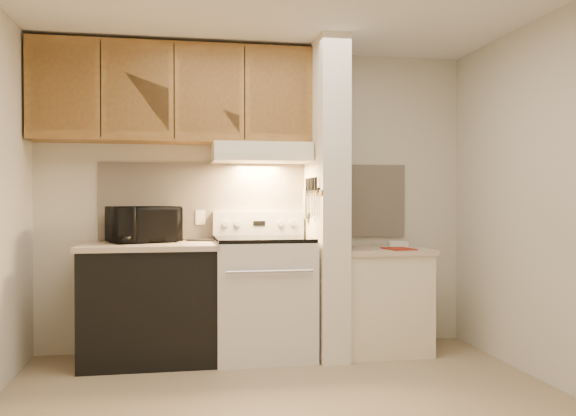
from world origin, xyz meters
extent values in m
plane|color=tan|center=(0.00, 0.00, 0.00)|extent=(3.60, 3.60, 0.00)
cube|color=beige|center=(0.00, 1.50, 1.25)|extent=(3.60, 2.50, 0.02)
cube|color=beige|center=(1.80, 0.00, 1.25)|extent=(0.02, 3.00, 2.50)
cube|color=beige|center=(0.00, 1.49, 1.24)|extent=(2.60, 0.02, 0.63)
cube|color=silver|center=(0.00, 1.16, 0.46)|extent=(0.76, 0.65, 0.92)
cube|color=black|center=(0.00, 0.84, 0.50)|extent=(0.50, 0.01, 0.30)
cylinder|color=silver|center=(0.00, 0.80, 0.72)|extent=(0.65, 0.02, 0.02)
cube|color=black|center=(0.00, 1.16, 0.94)|extent=(0.74, 0.64, 0.03)
cube|color=silver|center=(0.00, 1.44, 1.05)|extent=(0.76, 0.08, 0.20)
cube|color=black|center=(0.00, 1.40, 1.05)|extent=(0.10, 0.01, 0.04)
cylinder|color=silver|center=(-0.28, 1.40, 1.05)|extent=(0.05, 0.02, 0.05)
cylinder|color=silver|center=(-0.18, 1.40, 1.05)|extent=(0.05, 0.02, 0.05)
cylinder|color=silver|center=(0.18, 1.40, 1.05)|extent=(0.05, 0.02, 0.05)
cylinder|color=silver|center=(0.28, 1.40, 1.05)|extent=(0.05, 0.02, 0.05)
cube|color=black|center=(-0.88, 1.17, 0.43)|extent=(1.00, 0.63, 0.87)
cube|color=beige|center=(-0.88, 1.17, 0.89)|extent=(1.04, 0.67, 0.04)
cube|color=black|center=(-0.48, 1.36, 0.92)|extent=(0.24, 0.14, 0.02)
cylinder|color=#267061|center=(-0.83, 1.38, 0.96)|extent=(0.11, 0.11, 0.10)
cube|color=#F0E5C9|center=(-0.48, 1.48, 1.10)|extent=(0.08, 0.01, 0.12)
imported|color=black|center=(-0.93, 1.31, 1.05)|extent=(0.61, 0.53, 0.28)
cube|color=white|center=(0.51, 1.15, 1.25)|extent=(0.22, 0.70, 2.50)
cube|color=olive|center=(0.39, 1.15, 1.30)|extent=(0.01, 0.70, 0.04)
cube|color=black|center=(0.39, 1.10, 1.32)|extent=(0.02, 0.42, 0.04)
cube|color=silver|center=(0.38, 0.94, 1.22)|extent=(0.01, 0.03, 0.16)
cylinder|color=black|center=(0.38, 0.93, 1.37)|extent=(0.02, 0.02, 0.10)
cube|color=silver|center=(0.38, 1.01, 1.21)|extent=(0.01, 0.04, 0.18)
cylinder|color=black|center=(0.38, 1.03, 1.37)|extent=(0.02, 0.02, 0.10)
cube|color=silver|center=(0.38, 1.09, 1.20)|extent=(0.01, 0.04, 0.20)
cylinder|color=black|center=(0.38, 1.09, 1.37)|extent=(0.02, 0.02, 0.10)
cube|color=silver|center=(0.38, 1.17, 1.22)|extent=(0.01, 0.04, 0.16)
cylinder|color=black|center=(0.38, 1.18, 1.37)|extent=(0.02, 0.02, 0.10)
cube|color=silver|center=(0.38, 1.26, 1.21)|extent=(0.01, 0.04, 0.18)
cylinder|color=black|center=(0.38, 1.27, 1.37)|extent=(0.02, 0.02, 0.10)
cube|color=slate|center=(0.38, 1.32, 1.21)|extent=(0.03, 0.10, 0.24)
cube|color=#F0E5C9|center=(0.97, 1.15, 0.40)|extent=(0.70, 0.60, 0.81)
cube|color=beige|center=(0.97, 1.15, 0.83)|extent=(0.74, 0.64, 0.04)
cube|color=maroon|center=(1.07, 1.00, 0.85)|extent=(0.23, 0.29, 0.01)
cube|color=white|center=(1.19, 1.33, 0.87)|extent=(0.18, 0.14, 0.04)
cube|color=#F0E5C9|center=(0.00, 1.28, 1.62)|extent=(0.78, 0.44, 0.15)
cube|color=#F0E5C9|center=(0.00, 1.07, 1.58)|extent=(0.78, 0.04, 0.06)
cube|color=olive|center=(-0.69, 1.32, 2.08)|extent=(2.18, 0.33, 0.77)
cube|color=olive|center=(-1.51, 1.17, 2.08)|extent=(0.46, 0.01, 0.63)
cube|color=black|center=(-1.23, 1.16, 2.08)|extent=(0.01, 0.01, 0.73)
cube|color=olive|center=(-0.96, 1.17, 2.08)|extent=(0.46, 0.01, 0.63)
cube|color=black|center=(-0.69, 1.16, 2.08)|extent=(0.01, 0.01, 0.73)
cube|color=olive|center=(-0.42, 1.17, 2.08)|extent=(0.46, 0.01, 0.63)
cube|color=black|center=(-0.14, 1.16, 2.08)|extent=(0.01, 0.01, 0.73)
cube|color=olive|center=(0.13, 1.17, 2.08)|extent=(0.46, 0.01, 0.63)
camera|label=1|loc=(-0.66, -3.61, 1.25)|focal=38.00mm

